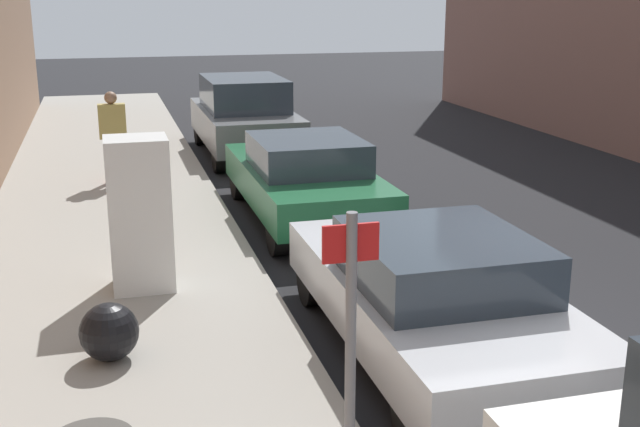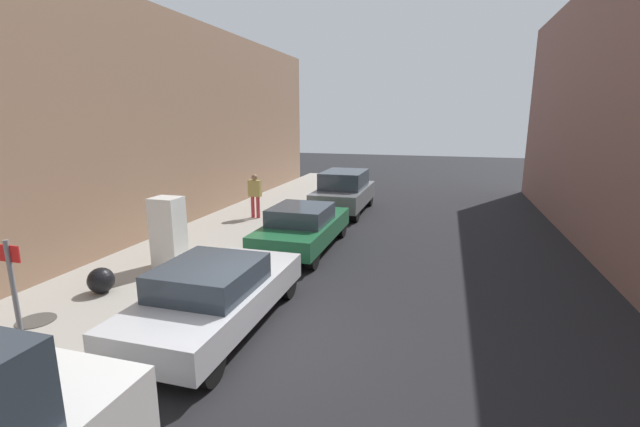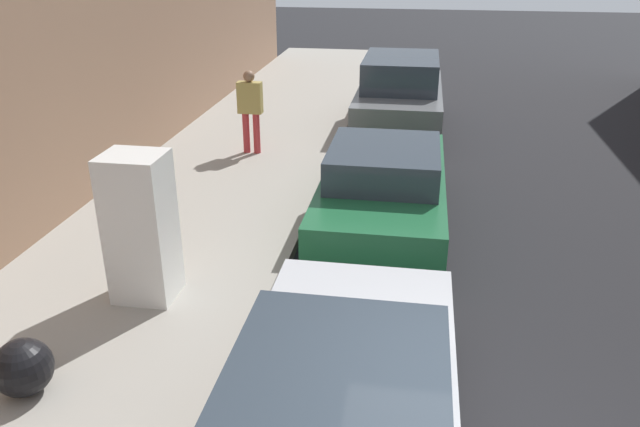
{
  "view_description": "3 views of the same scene",
  "coord_description": "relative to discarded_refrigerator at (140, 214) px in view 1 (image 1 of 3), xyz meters",
  "views": [
    {
      "loc": [
        -4.28,
        -6.73,
        3.65
      ],
      "look_at": [
        -2.12,
        1.23,
        1.34
      ],
      "focal_mm": 45.0,
      "sensor_mm": 36.0,
      "label": 1
    },
    {
      "loc": [
        2.84,
        -6.5,
        4.01
      ],
      "look_at": [
        -0.48,
        4.85,
        1.33
      ],
      "focal_mm": 24.0,
      "sensor_mm": 36.0,
      "label": 2
    },
    {
      "loc": [
        -0.74,
        -3.66,
        4.25
      ],
      "look_at": [
        -1.74,
        2.49,
        1.51
      ],
      "focal_mm": 35.0,
      "sensor_mm": 36.0,
      "label": 3
    }
  ],
  "objects": [
    {
      "name": "street_sign_post",
      "position": [
        1.07,
        -4.99,
        0.33
      ],
      "size": [
        0.36,
        0.07,
        2.21
      ],
      "color": "slate",
      "rests_on": "sidewalk_slab"
    },
    {
      "name": "trash_bag",
      "position": [
        -0.43,
        -1.94,
        -0.64
      ],
      "size": [
        0.58,
        0.58,
        0.58
      ],
      "primitive_type": "sphere",
      "color": "black",
      "rests_on": "sidewalk_slab"
    },
    {
      "name": "parked_sedan_green",
      "position": [
        2.74,
        2.83,
        -0.35
      ],
      "size": [
        1.87,
        4.52,
        1.4
      ],
      "color": "#1E6038",
      "rests_on": "ground"
    },
    {
      "name": "pedestrian_walking_far",
      "position": [
        -0.19,
        5.74,
        0.07
      ],
      "size": [
        0.49,
        0.23,
        1.71
      ],
      "rotation": [
        0.0,
        0.0,
        3.0
      ],
      "color": "#B73338",
      "rests_on": "sidewalk_slab"
    },
    {
      "name": "ground_plane",
      "position": [
        3.95,
        -2.68,
        -1.08
      ],
      "size": [
        80.0,
        80.0,
        0.0
      ],
      "primitive_type": "plane",
      "color": "black"
    },
    {
      "name": "parked_suv_gray",
      "position": [
        2.74,
        8.39,
        -0.16
      ],
      "size": [
        1.93,
        4.45,
        1.77
      ],
      "color": "slate",
      "rests_on": "ground"
    },
    {
      "name": "parked_sedan_silver",
      "position": [
        2.74,
        -2.43,
        -0.37
      ],
      "size": [
        1.88,
        4.52,
        1.37
      ],
      "color": "silver",
      "rests_on": "ground"
    },
    {
      "name": "discarded_refrigerator",
      "position": [
        0.0,
        0.0,
        0.0
      ],
      "size": [
        0.73,
        0.65,
        1.85
      ],
      "color": "white",
      "rests_on": "sidewalk_slab"
    },
    {
      "name": "sidewalk_slab",
      "position": [
        -0.35,
        -2.68,
        -1.0
      ],
      "size": [
        3.78,
        44.0,
        0.15
      ],
      "primitive_type": "cube",
      "color": "#9E998E",
      "rests_on": "ground"
    }
  ]
}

